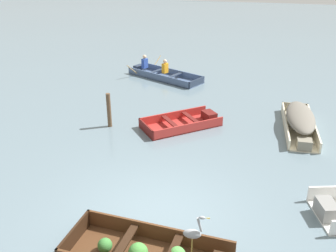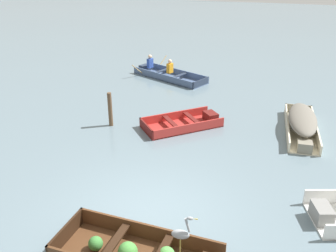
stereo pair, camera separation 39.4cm
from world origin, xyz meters
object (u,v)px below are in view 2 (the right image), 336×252
at_px(skiff_red_near_moored, 185,123).
at_px(skiff_cream_far_moored, 302,122).
at_px(heron_on_dinghy, 181,233).
at_px(rowboat_slate_blue_with_crew, 166,74).
at_px(mooring_post, 110,109).

distance_m(skiff_red_near_moored, skiff_cream_far_moored, 3.76).
bearing_deg(heron_on_dinghy, skiff_cream_far_moored, 71.88).
distance_m(skiff_cream_far_moored, heron_on_dinghy, 7.12).
distance_m(skiff_cream_far_moored, rowboat_slate_blue_with_crew, 7.32).
height_order(skiff_red_near_moored, mooring_post, mooring_post).
height_order(skiff_cream_far_moored, rowboat_slate_blue_with_crew, rowboat_slate_blue_with_crew).
bearing_deg(heron_on_dinghy, rowboat_slate_blue_with_crew, 108.33).
xyz_separation_m(skiff_cream_far_moored, rowboat_slate_blue_with_crew, (-5.88, 4.35, -0.22)).
bearing_deg(rowboat_slate_blue_with_crew, mooring_post, -92.14).
height_order(rowboat_slate_blue_with_crew, heron_on_dinghy, heron_on_dinghy).
bearing_deg(skiff_red_near_moored, mooring_post, -164.44).
relative_size(rowboat_slate_blue_with_crew, heron_on_dinghy, 4.48).
bearing_deg(mooring_post, heron_on_dinghy, -54.51).
relative_size(skiff_red_near_moored, mooring_post, 2.32).
bearing_deg(skiff_cream_far_moored, rowboat_slate_blue_with_crew, 143.50).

